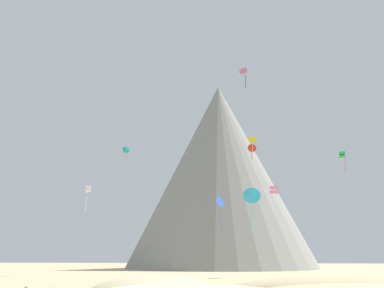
{
  "coord_description": "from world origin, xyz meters",
  "views": [
    {
      "loc": [
        9.09,
        -30.67,
        3.57
      ],
      "look_at": [
        -1.78,
        45.76,
        24.15
      ],
      "focal_mm": 39.44,
      "sensor_mm": 36.0,
      "label": 1
    }
  ],
  "objects_px": {
    "kite_teal_mid": "(126,150)",
    "kite_green_mid": "(342,155)",
    "kite_blue_mid": "(220,202)",
    "kite_pink_mid": "(274,190)",
    "rock_massif": "(223,177)",
    "kite_red_mid": "(252,148)",
    "bush_low_patch": "(182,284)",
    "kite_white_mid": "(88,189)",
    "kite_yellow_mid": "(252,140)",
    "kite_cyan_low": "(252,196)",
    "kite_rainbow_high": "(243,72)"
  },
  "relations": [
    {
      "from": "kite_blue_mid",
      "to": "kite_pink_mid",
      "type": "distance_m",
      "value": 11.92
    },
    {
      "from": "kite_pink_mid",
      "to": "kite_white_mid",
      "type": "distance_m",
      "value": 37.85
    },
    {
      "from": "kite_teal_mid",
      "to": "kite_pink_mid",
      "type": "bearing_deg",
      "value": -27.96
    },
    {
      "from": "kite_teal_mid",
      "to": "kite_green_mid",
      "type": "distance_m",
      "value": 43.27
    },
    {
      "from": "bush_low_patch",
      "to": "kite_white_mid",
      "type": "bearing_deg",
      "value": 128.14
    },
    {
      "from": "bush_low_patch",
      "to": "kite_yellow_mid",
      "type": "relative_size",
      "value": 0.33
    },
    {
      "from": "kite_rainbow_high",
      "to": "kite_yellow_mid",
      "type": "relative_size",
      "value": 0.96
    },
    {
      "from": "kite_green_mid",
      "to": "kite_rainbow_high",
      "type": "bearing_deg",
      "value": -53.34
    },
    {
      "from": "kite_green_mid",
      "to": "kite_yellow_mid",
      "type": "relative_size",
      "value": 0.99
    },
    {
      "from": "bush_low_patch",
      "to": "kite_yellow_mid",
      "type": "height_order",
      "value": "kite_yellow_mid"
    },
    {
      "from": "kite_pink_mid",
      "to": "kite_cyan_low",
      "type": "relative_size",
      "value": 0.29
    },
    {
      "from": "kite_red_mid",
      "to": "kite_cyan_low",
      "type": "relative_size",
      "value": 0.56
    },
    {
      "from": "rock_massif",
      "to": "kite_teal_mid",
      "type": "xyz_separation_m",
      "value": [
        -17.35,
        -47.65,
        -2.31
      ]
    },
    {
      "from": "kite_red_mid",
      "to": "kite_pink_mid",
      "type": "xyz_separation_m",
      "value": [
        3.87,
        -5.71,
        -9.67
      ]
    },
    {
      "from": "kite_blue_mid",
      "to": "rock_massif",
      "type": "bearing_deg",
      "value": -148.65
    },
    {
      "from": "kite_blue_mid",
      "to": "kite_white_mid",
      "type": "relative_size",
      "value": 1.22
    },
    {
      "from": "rock_massif",
      "to": "kite_teal_mid",
      "type": "bearing_deg",
      "value": -110.0
    },
    {
      "from": "rock_massif",
      "to": "kite_cyan_low",
      "type": "distance_m",
      "value": 77.3
    },
    {
      "from": "kite_teal_mid",
      "to": "kite_green_mid",
      "type": "bearing_deg",
      "value": -36.55
    },
    {
      "from": "bush_low_patch",
      "to": "rock_massif",
      "type": "bearing_deg",
      "value": 90.2
    },
    {
      "from": "kite_pink_mid",
      "to": "kite_yellow_mid",
      "type": "height_order",
      "value": "kite_yellow_mid"
    },
    {
      "from": "kite_teal_mid",
      "to": "rock_massif",
      "type": "bearing_deg",
      "value": 48.43
    },
    {
      "from": "kite_white_mid",
      "to": "kite_cyan_low",
      "type": "distance_m",
      "value": 43.04
    },
    {
      "from": "rock_massif",
      "to": "kite_pink_mid",
      "type": "relative_size",
      "value": 45.01
    },
    {
      "from": "bush_low_patch",
      "to": "kite_red_mid",
      "type": "height_order",
      "value": "kite_red_mid"
    },
    {
      "from": "kite_yellow_mid",
      "to": "kite_red_mid",
      "type": "bearing_deg",
      "value": -91.34
    },
    {
      "from": "kite_red_mid",
      "to": "kite_white_mid",
      "type": "xyz_separation_m",
      "value": [
        -33.87,
        -3.27,
        -8.35
      ]
    },
    {
      "from": "kite_pink_mid",
      "to": "kite_rainbow_high",
      "type": "xyz_separation_m",
      "value": [
        -4.89,
        -14.35,
        17.96
      ]
    },
    {
      "from": "kite_rainbow_high",
      "to": "kite_pink_mid",
      "type": "bearing_deg",
      "value": -96.65
    },
    {
      "from": "kite_blue_mid",
      "to": "kite_pink_mid",
      "type": "relative_size",
      "value": 3.84
    },
    {
      "from": "kite_teal_mid",
      "to": "kite_red_mid",
      "type": "distance_m",
      "value": 26.49
    },
    {
      "from": "kite_green_mid",
      "to": "kite_cyan_low",
      "type": "distance_m",
      "value": 24.17
    },
    {
      "from": "rock_massif",
      "to": "kite_blue_mid",
      "type": "height_order",
      "value": "rock_massif"
    },
    {
      "from": "kite_white_mid",
      "to": "kite_teal_mid",
      "type": "bearing_deg",
      "value": -106.38
    },
    {
      "from": "rock_massif",
      "to": "kite_red_mid",
      "type": "height_order",
      "value": "rock_massif"
    },
    {
      "from": "kite_cyan_low",
      "to": "kite_yellow_mid",
      "type": "distance_m",
      "value": 19.53
    },
    {
      "from": "kite_blue_mid",
      "to": "kite_green_mid",
      "type": "bearing_deg",
      "value": 88.77
    },
    {
      "from": "bush_low_patch",
      "to": "kite_yellow_mid",
      "type": "distance_m",
      "value": 32.19
    },
    {
      "from": "kite_pink_mid",
      "to": "kite_yellow_mid",
      "type": "bearing_deg",
      "value": 40.01
    },
    {
      "from": "rock_massif",
      "to": "kite_blue_mid",
      "type": "distance_m",
      "value": 48.11
    },
    {
      "from": "kite_green_mid",
      "to": "kite_red_mid",
      "type": "bearing_deg",
      "value": -117.33
    },
    {
      "from": "kite_white_mid",
      "to": "kite_blue_mid",
      "type": "bearing_deg",
      "value": -108.41
    },
    {
      "from": "kite_cyan_low",
      "to": "kite_yellow_mid",
      "type": "xyz_separation_m",
      "value": [
        0.43,
        15.51,
        11.85
      ]
    },
    {
      "from": "bush_low_patch",
      "to": "kite_pink_mid",
      "type": "xyz_separation_m",
      "value": [
        12.63,
        29.55,
        15.19
      ]
    },
    {
      "from": "rock_massif",
      "to": "kite_red_mid",
      "type": "bearing_deg",
      "value": -78.72
    },
    {
      "from": "rock_massif",
      "to": "kite_rainbow_high",
      "type": "relative_size",
      "value": 21.95
    },
    {
      "from": "kite_white_mid",
      "to": "kite_cyan_low",
      "type": "relative_size",
      "value": 0.92
    },
    {
      "from": "kite_green_mid",
      "to": "kite_cyan_low",
      "type": "bearing_deg",
      "value": -29.25
    },
    {
      "from": "kite_blue_mid",
      "to": "kite_white_mid",
      "type": "distance_m",
      "value": 27.26
    },
    {
      "from": "kite_teal_mid",
      "to": "kite_green_mid",
      "type": "height_order",
      "value": "kite_teal_mid"
    }
  ]
}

